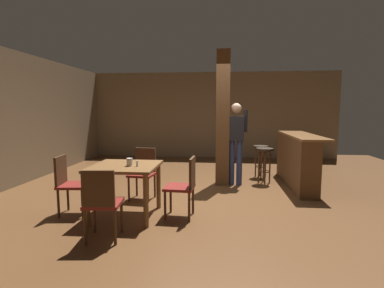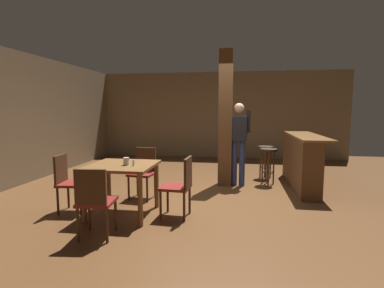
{
  "view_description": "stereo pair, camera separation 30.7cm",
  "coord_description": "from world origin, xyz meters",
  "px_view_note": "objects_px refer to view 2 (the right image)",
  "views": [
    {
      "loc": [
        0.27,
        -5.45,
        1.59
      ],
      "look_at": [
        -0.25,
        -0.14,
        0.97
      ],
      "focal_mm": 28.0,
      "sensor_mm": 36.0,
      "label": 1
    },
    {
      "loc": [
        0.57,
        -5.42,
        1.59
      ],
      "look_at": [
        -0.25,
        -0.14,
        0.97
      ],
      "focal_mm": 28.0,
      "sensor_mm": 36.0,
      "label": 2
    }
  ],
  "objects_px": {
    "dining_table": "(122,173)",
    "chair_east": "(180,184)",
    "napkin_cup": "(126,161)",
    "standing_person": "(239,138)",
    "bar_counter": "(300,160)",
    "bar_stool_mid": "(266,154)",
    "chair_west": "(69,180)",
    "chair_south": "(95,199)",
    "bar_stool_near": "(268,157)",
    "chair_north": "(144,170)",
    "salt_shaker": "(134,163)"
  },
  "relations": [
    {
      "from": "chair_south",
      "to": "chair_west",
      "type": "relative_size",
      "value": 1.0
    },
    {
      "from": "chair_south",
      "to": "bar_stool_near",
      "type": "xyz_separation_m",
      "value": [
        2.35,
        3.13,
        0.07
      ]
    },
    {
      "from": "bar_stool_near",
      "to": "standing_person",
      "type": "bearing_deg",
      "value": -161.04
    },
    {
      "from": "dining_table",
      "to": "chair_south",
      "type": "xyz_separation_m",
      "value": [
        -0.01,
        -0.88,
        -0.14
      ]
    },
    {
      "from": "chair_west",
      "to": "bar_counter",
      "type": "height_order",
      "value": "bar_counter"
    },
    {
      "from": "dining_table",
      "to": "chair_west",
      "type": "xyz_separation_m",
      "value": [
        -0.88,
        -0.01,
        -0.14
      ]
    },
    {
      "from": "bar_stool_near",
      "to": "bar_stool_mid",
      "type": "xyz_separation_m",
      "value": [
        -0.0,
        0.6,
        -0.02
      ]
    },
    {
      "from": "chair_north",
      "to": "bar_stool_near",
      "type": "bearing_deg",
      "value": 30.1
    },
    {
      "from": "chair_west",
      "to": "bar_stool_mid",
      "type": "xyz_separation_m",
      "value": [
        3.22,
        2.86,
        0.05
      ]
    },
    {
      "from": "bar_stool_near",
      "to": "napkin_cup",
      "type": "bearing_deg",
      "value": -134.33
    },
    {
      "from": "bar_counter",
      "to": "chair_north",
      "type": "bearing_deg",
      "value": -157.21
    },
    {
      "from": "dining_table",
      "to": "chair_west",
      "type": "distance_m",
      "value": 0.89
    },
    {
      "from": "chair_south",
      "to": "chair_west",
      "type": "distance_m",
      "value": 1.23
    },
    {
      "from": "dining_table",
      "to": "bar_stool_near",
      "type": "xyz_separation_m",
      "value": [
        2.35,
        2.25,
        -0.07
      ]
    },
    {
      "from": "chair_north",
      "to": "bar_counter",
      "type": "height_order",
      "value": "bar_counter"
    },
    {
      "from": "standing_person",
      "to": "bar_stool_mid",
      "type": "height_order",
      "value": "standing_person"
    },
    {
      "from": "bar_counter",
      "to": "bar_stool_near",
      "type": "xyz_separation_m",
      "value": [
        -0.63,
        0.1,
        0.03
      ]
    },
    {
      "from": "napkin_cup",
      "to": "salt_shaker",
      "type": "bearing_deg",
      "value": -11.51
    },
    {
      "from": "dining_table",
      "to": "bar_counter",
      "type": "distance_m",
      "value": 3.67
    },
    {
      "from": "dining_table",
      "to": "standing_person",
      "type": "relative_size",
      "value": 0.56
    },
    {
      "from": "dining_table",
      "to": "bar_counter",
      "type": "bearing_deg",
      "value": 35.79
    },
    {
      "from": "bar_counter",
      "to": "bar_stool_mid",
      "type": "relative_size",
      "value": 2.96
    },
    {
      "from": "chair_south",
      "to": "bar_stool_near",
      "type": "relative_size",
      "value": 1.16
    },
    {
      "from": "salt_shaker",
      "to": "bar_stool_mid",
      "type": "xyz_separation_m",
      "value": [
        2.14,
        2.93,
        -0.26
      ]
    },
    {
      "from": "bar_counter",
      "to": "bar_stool_mid",
      "type": "distance_m",
      "value": 0.95
    },
    {
      "from": "dining_table",
      "to": "standing_person",
      "type": "distance_m",
      "value": 2.68
    },
    {
      "from": "dining_table",
      "to": "chair_east",
      "type": "xyz_separation_m",
      "value": [
        0.88,
        0.03,
        -0.14
      ]
    },
    {
      "from": "standing_person",
      "to": "bar_stool_near",
      "type": "relative_size",
      "value": 2.25
    },
    {
      "from": "salt_shaker",
      "to": "chair_east",
      "type": "bearing_deg",
      "value": 9.38
    },
    {
      "from": "chair_east",
      "to": "chair_south",
      "type": "bearing_deg",
      "value": -134.41
    },
    {
      "from": "chair_east",
      "to": "salt_shaker",
      "type": "distance_m",
      "value": 0.75
    },
    {
      "from": "napkin_cup",
      "to": "standing_person",
      "type": "xyz_separation_m",
      "value": [
        1.63,
        2.09,
        0.17
      ]
    },
    {
      "from": "standing_person",
      "to": "bar_counter",
      "type": "height_order",
      "value": "standing_person"
    },
    {
      "from": "standing_person",
      "to": "bar_stool_near",
      "type": "height_order",
      "value": "standing_person"
    },
    {
      "from": "napkin_cup",
      "to": "chair_west",
      "type": "bearing_deg",
      "value": 176.86
    },
    {
      "from": "napkin_cup",
      "to": "bar_stool_mid",
      "type": "relative_size",
      "value": 0.15
    },
    {
      "from": "dining_table",
      "to": "bar_stool_mid",
      "type": "bearing_deg",
      "value": 50.56
    },
    {
      "from": "chair_east",
      "to": "salt_shaker",
      "type": "bearing_deg",
      "value": -170.62
    },
    {
      "from": "bar_stool_near",
      "to": "chair_east",
      "type": "bearing_deg",
      "value": -123.38
    },
    {
      "from": "bar_stool_near",
      "to": "chair_west",
      "type": "bearing_deg",
      "value": -144.96
    },
    {
      "from": "chair_south",
      "to": "chair_north",
      "type": "relative_size",
      "value": 1.0
    },
    {
      "from": "chair_west",
      "to": "standing_person",
      "type": "relative_size",
      "value": 0.52
    },
    {
      "from": "salt_shaker",
      "to": "dining_table",
      "type": "bearing_deg",
      "value": 157.8
    },
    {
      "from": "chair_west",
      "to": "napkin_cup",
      "type": "height_order",
      "value": "chair_west"
    },
    {
      "from": "chair_east",
      "to": "chair_west",
      "type": "xyz_separation_m",
      "value": [
        -1.76,
        -0.03,
        0.0
      ]
    },
    {
      "from": "napkin_cup",
      "to": "chair_south",
      "type": "bearing_deg",
      "value": -96.68
    },
    {
      "from": "chair_south",
      "to": "standing_person",
      "type": "xyz_separation_m",
      "value": [
        1.72,
        2.91,
        0.5
      ]
    },
    {
      "from": "bar_counter",
      "to": "bar_stool_mid",
      "type": "height_order",
      "value": "bar_counter"
    },
    {
      "from": "dining_table",
      "to": "napkin_cup",
      "type": "relative_size",
      "value": 8.49
    },
    {
      "from": "chair_north",
      "to": "bar_counter",
      "type": "xyz_separation_m",
      "value": [
        2.95,
        1.24,
        0.04
      ]
    }
  ]
}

